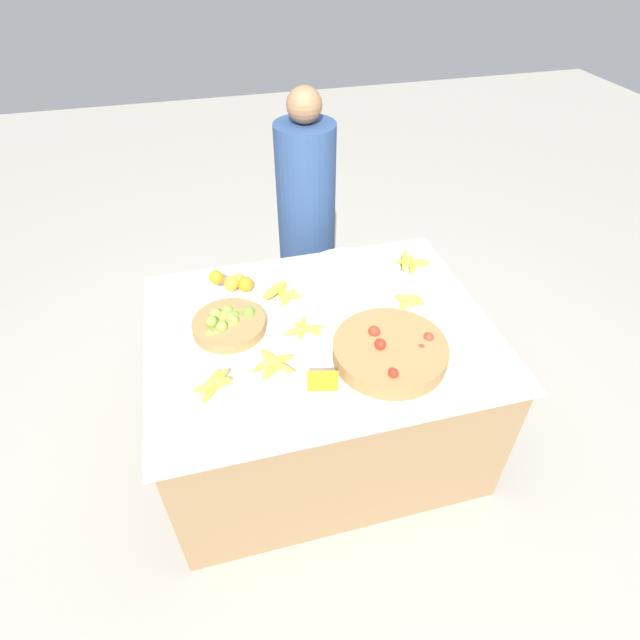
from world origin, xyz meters
name	(u,v)px	position (x,y,z in m)	size (l,w,h in m)	color
ground_plane	(320,433)	(0.00, 0.00, 0.00)	(12.00, 12.00, 0.00)	#A39E93
market_table	(320,386)	(0.00, 0.00, 0.38)	(1.53, 1.19, 0.77)	olive
lime_bowl	(229,324)	(-0.39, 0.10, 0.80)	(0.33, 0.33, 0.09)	olive
tomato_basket	(390,351)	(0.24, -0.25, 0.81)	(0.48, 0.48, 0.11)	olive
orange_pile	(231,281)	(-0.35, 0.39, 0.82)	(0.21, 0.12, 0.12)	orange
metal_bowl	(346,275)	(0.22, 0.32, 0.80)	(0.39, 0.39, 0.07)	#B7B7BF
price_sign	(323,381)	(-0.08, -0.36, 0.82)	(0.12, 0.03, 0.11)	orange
banana_bunch_front_center	(410,262)	(0.58, 0.35, 0.79)	(0.20, 0.19, 0.06)	yellow
banana_bunch_front_right	(281,292)	(-0.12, 0.27, 0.80)	(0.21, 0.20, 0.06)	yellow
banana_bunch_middle_left	(273,363)	(-0.25, -0.19, 0.80)	(0.18, 0.20, 0.06)	yellow
banana_bunch_middle_right	(213,384)	(-0.49, -0.24, 0.79)	(0.16, 0.17, 0.06)	yellow
banana_bunch_back_center	(410,301)	(0.46, 0.07, 0.79)	(0.14, 0.12, 0.04)	yellow
banana_bunch_front_left	(304,329)	(-0.07, 0.00, 0.78)	(0.19, 0.15, 0.03)	yellow
vendor_person	(307,232)	(0.16, 0.93, 0.70)	(0.34, 0.34, 1.53)	navy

